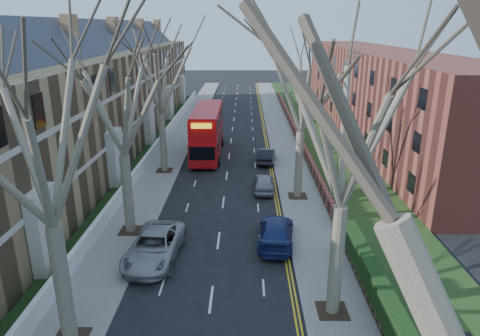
{
  "coord_description": "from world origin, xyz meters",
  "views": [
    {
      "loc": [
        1.63,
        -8.71,
        12.7
      ],
      "look_at": [
        1.27,
        20.47,
        2.91
      ],
      "focal_mm": 32.0,
      "sensor_mm": 36.0,
      "label": 1
    }
  ],
  "objects": [
    {
      "name": "pavement_left",
      "position": [
        -6.0,
        39.0,
        0.06
      ],
      "size": [
        3.0,
        102.0,
        0.12
      ],
      "primitive_type": "cube",
      "color": "slate",
      "rests_on": "ground"
    },
    {
      "name": "pavement_right",
      "position": [
        6.0,
        39.0,
        0.06
      ],
      "size": [
        3.0,
        102.0,
        0.12
      ],
      "primitive_type": "cube",
      "color": "slate",
      "rests_on": "ground"
    },
    {
      "name": "terrace_left",
      "position": [
        -13.65,
        31.0,
        5.53
      ],
      "size": [
        9.7,
        78.0,
        13.6
      ],
      "color": "olive",
      "rests_on": "ground"
    },
    {
      "name": "flats_right",
      "position": [
        17.46,
        43.0,
        4.98
      ],
      "size": [
        13.97,
        54.0,
        10.0
      ],
      "color": "brown",
      "rests_on": "ground"
    },
    {
      "name": "front_wall_left",
      "position": [
        -7.65,
        31.0,
        0.62
      ],
      "size": [
        0.3,
        78.0,
        1.0
      ],
      "color": "white",
      "rests_on": "ground"
    },
    {
      "name": "grass_verge_right",
      "position": [
        10.5,
        39.0,
        0.15
      ],
      "size": [
        6.0,
        102.0,
        0.06
      ],
      "color": "#223914",
      "rests_on": "ground"
    },
    {
      "name": "tree_left_mid",
      "position": [
        -5.7,
        6.0,
        9.56
      ],
      "size": [
        10.5,
        10.5,
        14.71
      ],
      "color": "brown",
      "rests_on": "ground"
    },
    {
      "name": "tree_left_far",
      "position": [
        -5.7,
        16.0,
        9.24
      ],
      "size": [
        10.15,
        10.15,
        14.22
      ],
      "color": "brown",
      "rests_on": "ground"
    },
    {
      "name": "tree_left_dist",
      "position": [
        -5.7,
        28.0,
        9.56
      ],
      "size": [
        10.5,
        10.5,
        14.71
      ],
      "color": "brown",
      "rests_on": "ground"
    },
    {
      "name": "tree_right_mid",
      "position": [
        5.7,
        8.0,
        9.56
      ],
      "size": [
        10.5,
        10.5,
        14.71
      ],
      "color": "brown",
      "rests_on": "ground"
    },
    {
      "name": "tree_right_far",
      "position": [
        5.7,
        22.0,
        9.24
      ],
      "size": [
        10.15,
        10.15,
        14.22
      ],
      "color": "brown",
      "rests_on": "ground"
    },
    {
      "name": "double_decker_bus",
      "position": [
        -2.21,
        33.47,
        2.32
      ],
      "size": [
        2.9,
        11.32,
        4.72
      ],
      "rotation": [
        0.0,
        0.0,
        3.15
      ],
      "color": "#B80D0F",
      "rests_on": "ground"
    },
    {
      "name": "car_left_far",
      "position": [
        -3.49,
        12.76,
        0.8
      ],
      "size": [
        3.09,
        5.95,
        1.6
      ],
      "primitive_type": "imported",
      "rotation": [
        0.0,
        0.0,
        -0.08
      ],
      "color": "#97989D",
      "rests_on": "ground"
    },
    {
      "name": "car_right_near",
      "position": [
        3.53,
        14.73,
        0.74
      ],
      "size": [
        2.58,
        5.26,
        1.47
      ],
      "primitive_type": "imported",
      "rotation": [
        0.0,
        0.0,
        3.04
      ],
      "color": "navy",
      "rests_on": "ground"
    },
    {
      "name": "car_right_mid",
      "position": [
        3.17,
        23.47,
        0.69
      ],
      "size": [
        1.79,
        4.09,
        1.37
      ],
      "primitive_type": "imported",
      "rotation": [
        0.0,
        0.0,
        3.1
      ],
      "color": "gray",
      "rests_on": "ground"
    },
    {
      "name": "car_right_far",
      "position": [
        3.69,
        30.92,
        0.7
      ],
      "size": [
        2.03,
        4.38,
        1.39
      ],
      "primitive_type": "imported",
      "rotation": [
        0.0,
        0.0,
        3.01
      ],
      "color": "black",
      "rests_on": "ground"
    }
  ]
}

